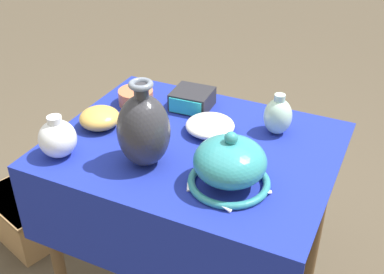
% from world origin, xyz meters
% --- Properties ---
extents(display_table, '(0.92, 0.72, 0.75)m').
position_xyz_m(display_table, '(0.00, -0.02, 0.66)').
color(display_table, brown).
rests_on(display_table, ground_plane).
extents(vase_tall_bulbous, '(0.16, 0.16, 0.28)m').
position_xyz_m(vase_tall_bulbous, '(-0.09, -0.17, 0.87)').
color(vase_tall_bulbous, '#2D2D33').
rests_on(vase_tall_bulbous, display_table).
extents(vase_dome_bell, '(0.25, 0.25, 0.18)m').
position_xyz_m(vase_dome_bell, '(0.18, -0.16, 0.82)').
color(vase_dome_bell, teal).
rests_on(vase_dome_bell, display_table).
extents(mosaic_tile_box, '(0.15, 0.15, 0.07)m').
position_xyz_m(mosaic_tile_box, '(-0.11, 0.22, 0.79)').
color(mosaic_tile_box, '#232328').
rests_on(mosaic_tile_box, display_table).
extents(jar_round_celadon, '(0.10, 0.10, 0.14)m').
position_xyz_m(jar_round_celadon, '(0.22, 0.18, 0.82)').
color(jar_round_celadon, '#A8CCB7').
rests_on(jar_round_celadon, display_table).
extents(jar_round_porcelain, '(0.12, 0.12, 0.14)m').
position_xyz_m(jar_round_porcelain, '(-0.35, -0.24, 0.82)').
color(jar_round_porcelain, white).
rests_on(jar_round_porcelain, display_table).
extents(bowl_shallow_ochre, '(0.14, 0.14, 0.07)m').
position_xyz_m(bowl_shallow_ochre, '(-0.34, -0.04, 0.79)').
color(bowl_shallow_ochre, gold).
rests_on(bowl_shallow_ochre, display_table).
extents(pot_squat_terracotta, '(0.13, 0.13, 0.06)m').
position_xyz_m(pot_squat_terracotta, '(-0.31, 0.16, 0.78)').
color(pot_squat_terracotta, '#BC6642').
rests_on(pot_squat_terracotta, display_table).
extents(bowl_shallow_ivory, '(0.17, 0.17, 0.05)m').
position_xyz_m(bowl_shallow_ivory, '(0.02, 0.09, 0.78)').
color(bowl_shallow_ivory, white).
rests_on(bowl_shallow_ivory, display_table).
extents(wooden_crate, '(0.44, 0.38, 0.23)m').
position_xyz_m(wooden_crate, '(-0.86, 0.01, 0.12)').
color(wooden_crate, '#A37A4C').
rests_on(wooden_crate, ground_plane).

